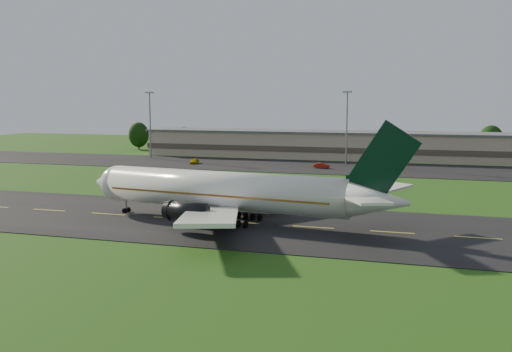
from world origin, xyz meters
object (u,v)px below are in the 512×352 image
(terminal, at_px, (358,146))
(service_vehicle_c, at_px, (380,168))
(airliner, at_px, (229,192))
(light_mast_west, at_px, (150,117))
(light_mast_centre, at_px, (347,119))
(service_vehicle_b, at_px, (322,166))
(service_vehicle_a, at_px, (194,161))

(terminal, distance_m, service_vehicle_c, 28.36)
(airliner, xyz_separation_m, light_mast_west, (-53.31, 80.10, 8.08))
(airliner, height_order, terminal, airliner)
(terminal, height_order, light_mast_west, light_mast_west)
(light_mast_centre, bearing_deg, service_vehicle_b, -114.60)
(light_mast_west, relative_size, service_vehicle_b, 4.88)
(service_vehicle_c, bearing_deg, light_mast_west, -179.36)
(light_mast_centre, height_order, service_vehicle_a, light_mast_centre)
(light_mast_west, xyz_separation_m, service_vehicle_c, (70.02, -10.64, -12.02))
(service_vehicle_a, bearing_deg, light_mast_west, 150.41)
(service_vehicle_b, xyz_separation_m, service_vehicle_c, (14.98, 0.20, -0.07))
(terminal, height_order, service_vehicle_a, terminal)
(service_vehicle_b, bearing_deg, terminal, -6.42)
(light_mast_west, distance_m, service_vehicle_b, 57.35)
(light_mast_centre, bearing_deg, light_mast_west, 180.00)
(airliner, distance_m, service_vehicle_b, 69.39)
(service_vehicle_c, bearing_deg, airliner, -94.24)
(airliner, distance_m, light_mast_centre, 80.78)
(service_vehicle_a, distance_m, service_vehicle_c, 51.23)
(terminal, xyz_separation_m, light_mast_west, (-61.40, -16.18, 8.75))
(service_vehicle_c, bearing_deg, terminal, 117.09)
(airliner, height_order, service_vehicle_a, airliner)
(service_vehicle_a, bearing_deg, service_vehicle_c, -0.66)
(light_mast_centre, xyz_separation_m, service_vehicle_b, (-4.96, -10.84, -11.95))
(terminal, bearing_deg, airliner, -94.80)
(terminal, height_order, light_mast_centre, light_mast_centre)
(light_mast_centre, bearing_deg, terminal, 85.05)
(airliner, relative_size, terminal, 0.35)
(terminal, distance_m, light_mast_west, 64.10)
(light_mast_west, height_order, light_mast_centre, same)
(terminal, bearing_deg, service_vehicle_b, -103.25)
(airliner, xyz_separation_m, service_vehicle_c, (16.70, 69.46, -3.94))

